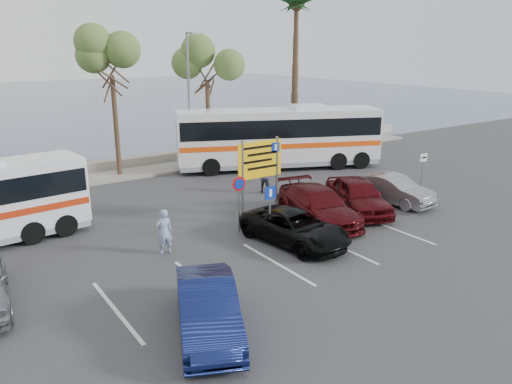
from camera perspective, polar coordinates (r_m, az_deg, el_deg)
ground at (r=19.17m, az=3.47°, el=-6.28°), size 120.00×120.00×0.00m
kerb_strip at (r=30.86m, az=-12.66°, el=2.28°), size 44.00×2.40×0.15m
seawall at (r=32.63m, az=-14.02°, el=3.35°), size 48.00×0.80×0.60m
sea at (r=75.09m, az=-26.21°, el=9.07°), size 140.00×140.00×0.00m
tree_mid at (r=29.48m, az=-16.26°, el=14.34°), size 3.20×3.20×8.00m
tree_right at (r=31.92m, az=-5.65°, el=14.12°), size 3.20×3.20×7.40m
palm_tree at (r=35.90m, az=4.65°, el=20.29°), size 4.80×4.80×11.20m
street_lamp_right at (r=30.90m, az=-7.60°, el=11.07°), size 0.45×1.15×8.01m
direction_sign at (r=21.44m, az=0.47°, el=3.04°), size 2.20×0.12×3.60m
sign_no_stop at (r=20.15m, az=-1.96°, el=-0.36°), size 0.60×0.08×2.35m
sign_parking at (r=19.14m, az=1.62°, el=-1.60°), size 0.50×0.07×2.25m
sign_taxi at (r=26.51m, az=18.48°, el=2.54°), size 0.50×0.07×2.20m
lane_markings at (r=17.80m, az=2.52°, el=-8.09°), size 12.02×4.20×0.01m
coach_bus_right at (r=31.10m, az=2.61°, el=6.03°), size 12.53×7.34×3.89m
car_blue at (r=13.57m, az=-5.53°, el=-13.08°), size 3.12×4.58×1.43m
car_maroon at (r=21.75m, az=7.13°, el=-1.52°), size 3.07×5.43×1.48m
car_red at (r=23.33m, az=11.56°, el=-0.36°), size 3.45×4.99×1.58m
suv_black at (r=19.31m, az=4.46°, el=-4.07°), size 2.73×4.87×1.29m
car_silver_b at (r=25.09m, az=15.39°, el=0.30°), size 1.85×4.27×1.37m
pedestrian_near at (r=18.56m, az=-10.47°, el=-4.47°), size 0.65×0.45×1.71m
pedestrian_far at (r=25.89m, az=1.03°, el=1.92°), size 1.05×1.12×1.83m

